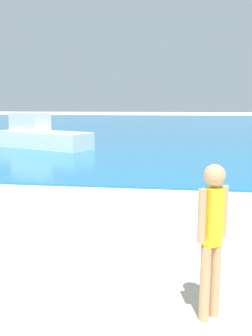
{
  "coord_description": "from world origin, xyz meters",
  "views": [
    {
      "loc": [
        1.59,
        4.04,
        2.3
      ],
      "look_at": [
        0.59,
        10.98,
        1.06
      ],
      "focal_mm": 39.21,
      "sensor_mm": 36.0,
      "label": 1
    }
  ],
  "objects": [
    {
      "name": "water",
      "position": [
        0.0,
        43.71,
        0.03
      ],
      "size": [
        160.0,
        60.0,
        0.06
      ],
      "primitive_type": "cube",
      "color": "#1E6B9E",
      "rests_on": "ground"
    },
    {
      "name": "boat_near",
      "position": [
        -5.38,
        21.91,
        0.67
      ],
      "size": [
        5.41,
        3.56,
        1.76
      ],
      "rotation": [
        0.0,
        0.0,
        -0.41
      ],
      "color": "white",
      "rests_on": "water"
    },
    {
      "name": "person_standing",
      "position": [
        1.96,
        7.78,
        0.96
      ],
      "size": [
        0.32,
        0.28,
        1.7
      ],
      "rotation": [
        0.0,
        0.0,
        3.84
      ],
      "color": "tan",
      "rests_on": "ground"
    }
  ]
}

